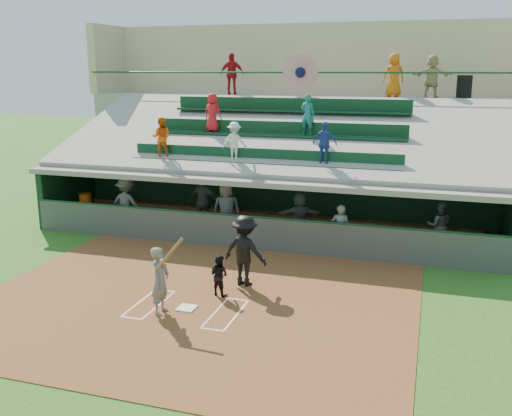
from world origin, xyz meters
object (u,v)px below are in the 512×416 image
(home_plate, at_px, (187,308))
(white_table, at_px, (85,214))
(trash_bin, at_px, (464,87))
(batter_at_plate, at_px, (160,280))
(water_cooler, at_px, (85,199))
(catcher, at_px, (219,275))

(home_plate, relative_size, white_table, 0.56)
(home_plate, height_order, trash_bin, trash_bin)
(batter_at_plate, height_order, trash_bin, trash_bin)
(home_plate, distance_m, white_table, 9.37)
(water_cooler, height_order, trash_bin, trash_bin)
(home_plate, relative_size, water_cooler, 0.96)
(catcher, bearing_deg, home_plate, 84.10)
(batter_at_plate, xyz_separation_m, catcher, (0.91, 1.50, -0.30))
(catcher, bearing_deg, water_cooler, -18.38)
(home_plate, xyz_separation_m, batter_at_plate, (-0.47, -0.42, 0.83))
(catcher, xyz_separation_m, water_cooler, (-7.39, 5.16, 0.38))
(trash_bin, bearing_deg, batter_at_plate, -117.45)
(batter_at_plate, relative_size, trash_bin, 2.17)
(water_cooler, relative_size, trash_bin, 0.49)
(home_plate, bearing_deg, trash_bin, 63.42)
(trash_bin, bearing_deg, home_plate, -116.58)
(catcher, relative_size, white_table, 1.39)
(home_plate, relative_size, trash_bin, 0.48)
(batter_at_plate, distance_m, water_cooler, 9.29)
(home_plate, xyz_separation_m, trash_bin, (6.54, 13.08, 5.02))
(catcher, height_order, water_cooler, water_cooler)
(batter_at_plate, distance_m, trash_bin, 15.78)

